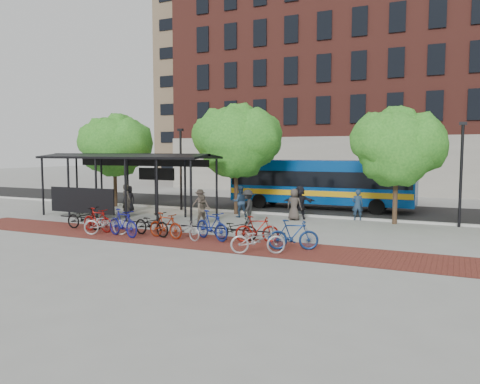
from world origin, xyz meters
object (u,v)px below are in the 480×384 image
at_px(bike_7, 212,225).
at_px(bike_8, 235,228).
at_px(lamp_post_left, 181,167).
at_px(bike_3, 123,223).
at_px(pedestrian_3, 200,203).
at_px(pedestrian_9, 248,207).
at_px(tree_b, 238,138).
at_px(bike_9, 257,229).
at_px(bike_4, 152,224).
at_px(bike_10, 258,240).
at_px(bus_shelter, 125,164).
at_px(bus, 321,181).
at_px(lamp_post_right, 461,171).
at_px(bike_0, 85,218).
at_px(bike_5, 166,225).
at_px(bike_6, 185,229).
at_px(bike_11, 293,235).
at_px(pedestrian_5, 300,202).
at_px(bike_1, 98,220).
at_px(pedestrian_0, 129,199).
at_px(bike_2, 106,223).
at_px(pedestrian_2, 240,201).
at_px(pedestrian_6, 294,204).
at_px(tree_a, 116,143).
at_px(pedestrian_1, 127,200).
at_px(tree_c, 399,145).
at_px(pedestrian_7, 357,205).

bearing_deg(bike_7, bike_8, -42.08).
height_order(lamp_post_left, bike_3, lamp_post_left).
bearing_deg(pedestrian_3, pedestrian_9, -35.82).
xyz_separation_m(tree_b, bike_9, (4.40, -7.50, -3.92)).
relative_size(bike_4, bike_10, 1.03).
bearing_deg(bus_shelter, bike_9, -20.86).
distance_m(bus_shelter, lamp_post_left, 4.24).
height_order(bus, pedestrian_3, bus).
bearing_deg(lamp_post_right, bus, 152.90).
height_order(lamp_post_left, bike_8, lamp_post_left).
relative_size(bike_0, bike_5, 1.14).
relative_size(lamp_post_right, bike_7, 2.49).
bearing_deg(lamp_post_left, bus_shelter, -105.53).
bearing_deg(bike_4, bike_6, -83.29).
bearing_deg(bike_11, pedestrian_5, -7.29).
height_order(lamp_post_right, bike_1, lamp_post_right).
bearing_deg(pedestrian_0, tree_b, 5.89).
distance_m(bike_2, bike_4, 2.09).
xyz_separation_m(pedestrian_2, pedestrian_9, (1.44, -2.13, -0.00)).
bearing_deg(bike_5, bike_7, -69.66).
height_order(bike_0, pedestrian_6, pedestrian_6).
relative_size(bike_7, bike_9, 1.14).
distance_m(lamp_post_left, bike_5, 9.95).
height_order(tree_a, pedestrian_9, tree_a).
bearing_deg(lamp_post_right, pedestrian_1, -166.91).
height_order(tree_b, lamp_post_right, tree_b).
bearing_deg(pedestrian_6, bike_7, 83.07).
bearing_deg(pedestrian_3, lamp_post_left, 126.46).
relative_size(tree_b, pedestrian_9, 3.65).
distance_m(tree_b, bike_9, 9.54).
height_order(bus, pedestrian_6, bus).
distance_m(pedestrian_5, pedestrian_6, 0.52).
distance_m(bike_1, bike_7, 5.76).
bearing_deg(tree_b, bus_shelter, -143.79).
bearing_deg(pedestrian_0, pedestrian_9, -19.51).
bearing_deg(bike_9, bike_2, 79.47).
bearing_deg(bus, bike_3, -111.83).
bearing_deg(bike_2, bike_10, -118.71).
bearing_deg(tree_a, bus, 18.97).
bearing_deg(pedestrian_3, pedestrian_5, -0.25).
height_order(tree_c, bike_0, tree_c).
relative_size(tree_b, bike_1, 3.52).
relative_size(bus, bike_10, 5.82).
xyz_separation_m(bike_8, pedestrian_6, (0.43, 6.46, 0.36)).
relative_size(pedestrian_1, pedestrian_2, 1.05).
height_order(bike_1, pedestrian_5, pedestrian_5).
xyz_separation_m(tree_a, bus, (12.80, 4.40, -2.44)).
distance_m(bike_10, pedestrian_2, 9.51).
height_order(pedestrian_0, pedestrian_7, pedestrian_7).
bearing_deg(pedestrian_3, tree_c, -4.30).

